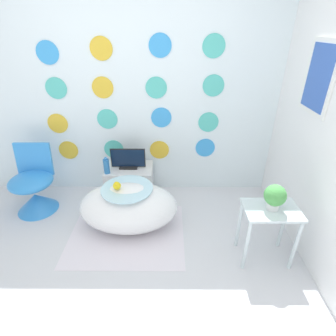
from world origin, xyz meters
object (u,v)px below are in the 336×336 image
object	(u,v)px
bathtub	(129,207)
vase	(106,166)
chair	(34,190)
potted_plant_left	(275,196)
tv	(128,160)

from	to	relation	value
bathtub	vase	bearing A→B (deg)	125.15
bathtub	vase	xyz separation A→B (m)	(-0.30, 0.42, 0.26)
bathtub	chair	world-z (taller)	chair
bathtub	potted_plant_left	bearing A→B (deg)	-17.97
chair	tv	size ratio (longest dim) A/B	1.89
bathtub	tv	size ratio (longest dim) A/B	2.50
bathtub	chair	bearing A→B (deg)	165.29
chair	potted_plant_left	size ratio (longest dim) A/B	3.39
chair	potted_plant_left	xyz separation A→B (m)	(2.43, -0.72, 0.43)
vase	bathtub	bearing A→B (deg)	-54.85
chair	potted_plant_left	bearing A→B (deg)	-16.46
chair	tv	xyz separation A→B (m)	(1.07, 0.26, 0.27)
potted_plant_left	chair	bearing A→B (deg)	163.54
tv	potted_plant_left	distance (m)	1.69
tv	vase	world-z (taller)	tv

